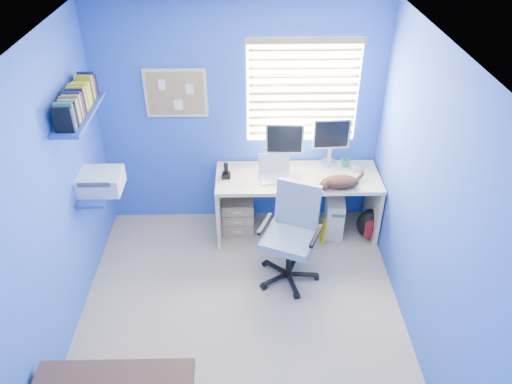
{
  "coord_description": "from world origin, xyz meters",
  "views": [
    {
      "loc": [
        0.07,
        -3.22,
        3.56
      ],
      "look_at": [
        0.15,
        0.65,
        0.95
      ],
      "focal_mm": 35.0,
      "sensor_mm": 36.0,
      "label": 1
    }
  ],
  "objects_px": {
    "laptop": "(276,170)",
    "office_chair": "(291,246)",
    "cat": "(341,182)",
    "tower_pc": "(334,213)",
    "desk": "(296,204)"
  },
  "relations": [
    {
      "from": "desk",
      "to": "cat",
      "type": "bearing_deg",
      "value": -28.95
    },
    {
      "from": "desk",
      "to": "laptop",
      "type": "distance_m",
      "value": 0.54
    },
    {
      "from": "cat",
      "to": "tower_pc",
      "type": "bearing_deg",
      "value": 60.61
    },
    {
      "from": "desk",
      "to": "tower_pc",
      "type": "relative_size",
      "value": 3.87
    },
    {
      "from": "tower_pc",
      "to": "office_chair",
      "type": "relative_size",
      "value": 0.45
    },
    {
      "from": "cat",
      "to": "tower_pc",
      "type": "distance_m",
      "value": 0.63
    },
    {
      "from": "cat",
      "to": "tower_pc",
      "type": "xyz_separation_m",
      "value": [
        0.02,
        0.25,
        -0.58
      ]
    },
    {
      "from": "laptop",
      "to": "cat",
      "type": "bearing_deg",
      "value": -21.76
    },
    {
      "from": "laptop",
      "to": "cat",
      "type": "distance_m",
      "value": 0.68
    },
    {
      "from": "laptop",
      "to": "office_chair",
      "type": "relative_size",
      "value": 0.33
    },
    {
      "from": "laptop",
      "to": "tower_pc",
      "type": "height_order",
      "value": "laptop"
    },
    {
      "from": "laptop",
      "to": "cat",
      "type": "relative_size",
      "value": 0.89
    },
    {
      "from": "cat",
      "to": "office_chair",
      "type": "distance_m",
      "value": 0.84
    },
    {
      "from": "laptop",
      "to": "office_chair",
      "type": "height_order",
      "value": "office_chair"
    },
    {
      "from": "desk",
      "to": "tower_pc",
      "type": "xyz_separation_m",
      "value": [
        0.44,
        0.02,
        -0.14
      ]
    }
  ]
}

